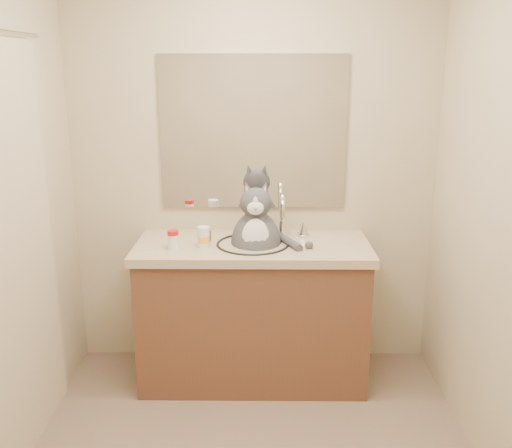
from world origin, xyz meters
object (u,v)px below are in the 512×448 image
Objects in this scene: cat at (256,239)px; pill_bottle_orange at (204,237)px; grey_canister at (208,236)px; pill_bottle_redcap at (173,240)px.

pill_bottle_orange is at bearing -165.52° from cat.
pill_bottle_orange is 1.92× the size of grey_canister.
cat is 4.90× the size of pill_bottle_orange.
cat is 5.36× the size of pill_bottle_redcap.
pill_bottle_redcap is 0.24m from grey_canister.
cat reaches higher than pill_bottle_redcap.
grey_canister is at bearing 41.90° from pill_bottle_redcap.
pill_bottle_redcap is at bearing -165.50° from cat.
cat is at bearing -9.83° from grey_canister.
pill_bottle_orange is at bearing -95.91° from grey_canister.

